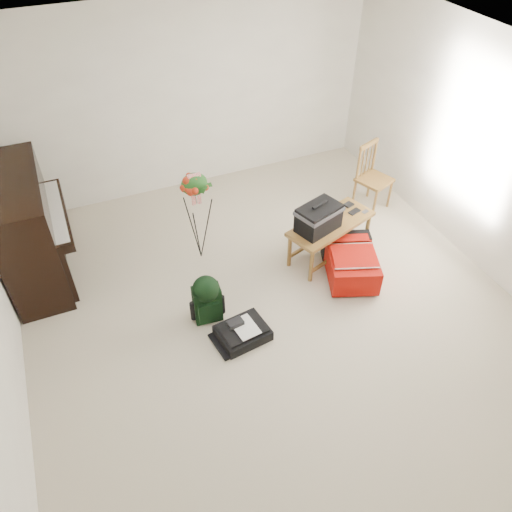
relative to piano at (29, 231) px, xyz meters
name	(u,v)px	position (x,y,z in m)	size (l,w,h in m)	color
floor	(274,311)	(2.19, -1.60, -0.60)	(5.00, 5.50, 0.01)	beige
ceiling	(282,81)	(2.19, -1.60, 1.90)	(5.00, 5.50, 0.01)	white
wall_back	(186,98)	(2.19, 1.15, 0.65)	(5.00, 0.04, 2.50)	white
wall_right	(493,161)	(4.69, -1.60, 0.65)	(0.04, 5.50, 2.50)	white
piano	(29,231)	(0.00, 0.00, 0.00)	(0.71, 1.50, 1.25)	black
bench	(321,217)	(3.02, -1.00, -0.01)	(1.16, 0.75, 0.83)	olive
dining_chair	(373,177)	(4.18, -0.34, -0.16)	(0.50, 0.50, 0.90)	olive
red_suitcase	(348,259)	(3.22, -1.36, -0.42)	(0.76, 0.94, 0.34)	#B01207
black_duffel	(243,332)	(1.75, -1.79, -0.52)	(0.54, 0.46, 0.21)	black
green_backpack	(207,297)	(1.52, -1.42, -0.29)	(0.30, 0.28, 0.56)	black
flower_stand	(197,217)	(1.76, -0.45, -0.02)	(0.38, 0.38, 1.19)	black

